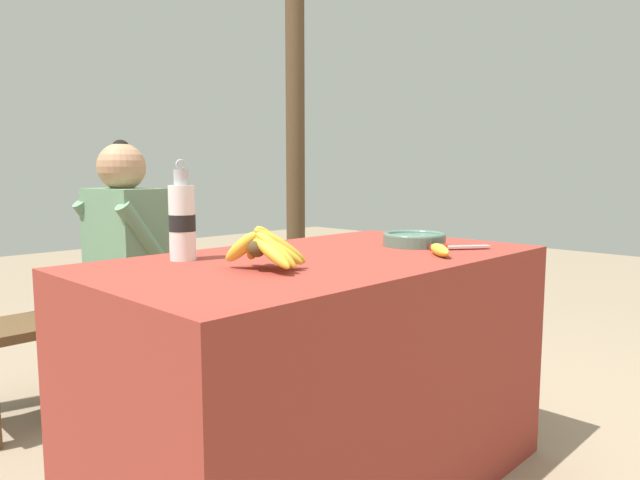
% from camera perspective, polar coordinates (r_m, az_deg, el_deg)
% --- Properties ---
extents(market_counter, '(1.36, 0.76, 0.72)m').
position_cam_1_polar(market_counter, '(1.77, 0.28, -13.20)').
color(market_counter, maroon).
rests_on(market_counter, ground_plane).
extents(banana_bunch_ripe, '(0.17, 0.24, 0.13)m').
position_cam_1_polar(banana_bunch_ripe, '(1.44, -5.42, -0.74)').
color(banana_bunch_ripe, '#4C381E').
rests_on(banana_bunch_ripe, market_counter).
extents(serving_bowl, '(0.21, 0.21, 0.04)m').
position_cam_1_polar(serving_bowl, '(1.94, 9.40, 0.13)').
color(serving_bowl, '#4C6B5B').
rests_on(serving_bowl, market_counter).
extents(water_bottle, '(0.07, 0.07, 0.28)m').
position_cam_1_polar(water_bottle, '(1.64, -13.62, 1.91)').
color(water_bottle, white).
rests_on(water_bottle, market_counter).
extents(loose_banana_front, '(0.13, 0.14, 0.04)m').
position_cam_1_polar(loose_banana_front, '(1.72, 11.88, -0.98)').
color(loose_banana_front, gold).
rests_on(loose_banana_front, market_counter).
extents(knife, '(0.18, 0.13, 0.02)m').
position_cam_1_polar(knife, '(1.86, 12.95, -0.66)').
color(knife, '#BCBCC1').
rests_on(knife, market_counter).
extents(wooden_bench, '(1.65, 0.32, 0.40)m').
position_cam_1_polar(wooden_bench, '(2.68, -16.02, -7.00)').
color(wooden_bench, brown).
rests_on(wooden_bench, ground_plane).
extents(seated_vendor, '(0.42, 0.40, 1.10)m').
position_cam_1_polar(seated_vendor, '(2.50, -19.76, -1.33)').
color(seated_vendor, '#564C60').
rests_on(seated_vendor, ground_plane).
extents(banana_bunch_green, '(0.15, 0.24, 0.11)m').
position_cam_1_polar(banana_bunch_green, '(2.92, -7.90, -3.38)').
color(banana_bunch_green, '#4C381E').
rests_on(banana_bunch_green, wooden_bench).
extents(support_post_far, '(0.12, 0.12, 2.29)m').
position_cam_1_polar(support_post_far, '(3.69, -2.48, 9.57)').
color(support_post_far, '#4C3823').
rests_on(support_post_far, ground_plane).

